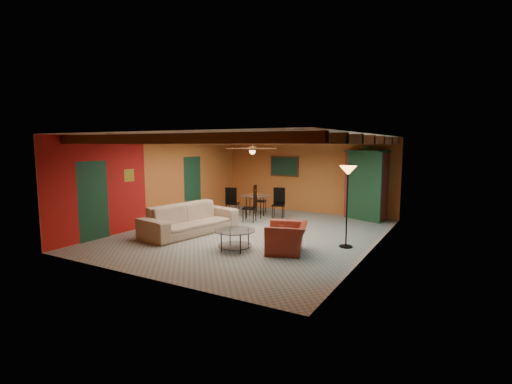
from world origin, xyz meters
The scene contains 11 objects.
room centered at (0.00, 0.11, 2.36)m, with size 6.52×8.01×2.71m.
sofa centered at (-1.53, -0.80, 0.41)m, with size 2.80×1.10×0.82m, color #987A62.
armchair centered at (1.58, -1.15, 0.34)m, with size 1.03×0.90×0.67m, color maroon.
coffee_table centered at (0.45, -1.60, 0.24)m, with size 0.96×0.96×0.49m, color silver, non-canonical shape.
dining_table centered at (-1.12, 2.12, 0.52)m, with size 1.98×1.98×1.03m, color white, non-canonical shape.
armoire centered at (2.20, 3.70, 1.11)m, with size 1.26×0.62×2.22m, color maroon.
floor_lamp centered at (2.65, -0.07, 0.99)m, with size 0.40×0.40×1.98m, color black, non-canonical shape.
ceiling_fan centered at (0.00, 0.00, 2.36)m, with size 1.50×1.50×0.44m, color #472614, non-canonical shape.
painting centered at (-0.90, 3.96, 1.65)m, with size 1.05×0.03×0.65m, color black.
potted_plant centered at (2.20, 3.70, 2.44)m, with size 0.40×0.35×0.44m, color #26661E.
vase centered at (-1.12, 2.12, 1.13)m, with size 0.19×0.19×0.20m, color orange.
Camera 1 is at (5.13, -8.87, 2.47)m, focal length 26.45 mm.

